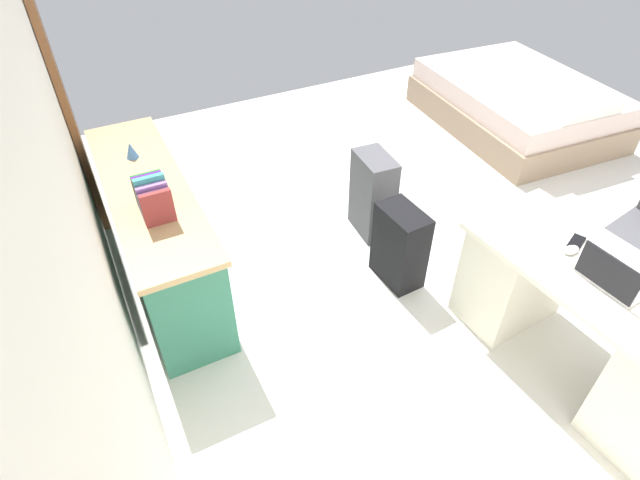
% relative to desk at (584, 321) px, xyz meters
% --- Properties ---
extents(ground_plane, '(6.05, 6.05, 0.00)m').
position_rel_desk_xyz_m(ground_plane, '(1.21, -0.23, -0.38)').
color(ground_plane, silver).
extents(wall_back, '(4.68, 0.10, 2.64)m').
position_rel_desk_xyz_m(wall_back, '(1.21, 2.29, 0.94)').
color(wall_back, white).
rests_on(wall_back, ground_plane).
extents(door_wooden, '(0.88, 0.05, 2.04)m').
position_rel_desk_xyz_m(door_wooden, '(3.00, 2.21, 0.64)').
color(door_wooden, brown).
rests_on(door_wooden, ground_plane).
extents(desk, '(1.48, 0.75, 0.72)m').
position_rel_desk_xyz_m(desk, '(0.00, 0.00, 0.00)').
color(desk, silver).
rests_on(desk, ground_plane).
extents(credenza, '(1.80, 0.48, 0.76)m').
position_rel_desk_xyz_m(credenza, '(1.84, 1.91, 0.00)').
color(credenza, '#2D7056').
rests_on(credenza, ground_plane).
extents(bed, '(2.00, 1.54, 0.58)m').
position_rel_desk_xyz_m(bed, '(2.41, -1.85, -0.13)').
color(bed, gray).
rests_on(bed, ground_plane).
extents(suitcase_black, '(0.37, 0.24, 0.57)m').
position_rel_desk_xyz_m(suitcase_black, '(1.08, 0.48, -0.09)').
color(suitcase_black, black).
rests_on(suitcase_black, ground_plane).
extents(suitcase_spare_grey, '(0.38, 0.25, 0.65)m').
position_rel_desk_xyz_m(suitcase_spare_grey, '(1.62, 0.36, -0.05)').
color(suitcase_spare_grey, '#4C4C51').
rests_on(suitcase_spare_grey, ground_plane).
extents(laptop, '(0.32, 0.24, 0.21)m').
position_rel_desk_xyz_m(laptop, '(-0.04, 0.04, 0.39)').
color(laptop, '#B7B7BC').
rests_on(laptop, desk).
extents(computer_mouse, '(0.07, 0.10, 0.03)m').
position_rel_desk_xyz_m(computer_mouse, '(0.22, 0.02, 0.36)').
color(computer_mouse, white).
rests_on(computer_mouse, desk).
extents(cell_phone_by_mouse, '(0.12, 0.15, 0.01)m').
position_rel_desk_xyz_m(cell_phone_by_mouse, '(0.26, -0.07, 0.35)').
color(cell_phone_by_mouse, black).
rests_on(cell_phone_by_mouse, desk).
extents(book_row, '(0.27, 0.17, 0.24)m').
position_rel_desk_xyz_m(book_row, '(1.53, 1.91, 0.49)').
color(book_row, maroon).
rests_on(book_row, credenza).
extents(figurine_small, '(0.08, 0.08, 0.11)m').
position_rel_desk_xyz_m(figurine_small, '(2.20, 1.91, 0.44)').
color(figurine_small, '#4C7FBF').
rests_on(figurine_small, credenza).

